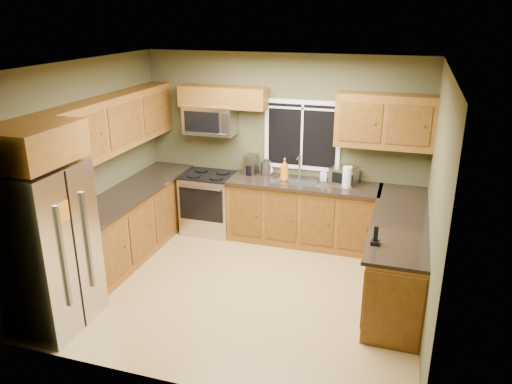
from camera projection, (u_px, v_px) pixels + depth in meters
The scene contains 29 objects.
floor at pixel (244, 287), 6.22m from camera, with size 4.20×4.20×0.00m, color #A17D47.
ceiling at pixel (242, 65), 5.29m from camera, with size 4.20×4.20×0.00m, color white.
back_wall at pixel (282, 147), 7.37m from camera, with size 4.20×4.20×0.00m, color #464529.
front_wall at pixel (173, 253), 4.14m from camera, with size 4.20×4.20×0.00m, color #464529.
left_wall at pixel (87, 169), 6.34m from camera, with size 3.60×3.60×0.00m, color #464529.
right_wall at pixel (434, 205), 5.17m from camera, with size 3.60×3.60×0.00m, color #464529.
window at pixel (302, 135), 7.20m from camera, with size 1.12×0.03×1.02m.
base_cabinets_left at pixel (133, 222), 6.99m from camera, with size 0.60×2.65×0.90m, color brown.
countertop_left at pixel (132, 191), 6.83m from camera, with size 0.65×2.65×0.04m, color black.
base_cabinets_back at pixel (303, 214), 7.29m from camera, with size 2.17×0.60×0.90m, color brown.
countertop_back at pixel (304, 184), 7.11m from camera, with size 2.17×0.65×0.04m, color black.
base_cabinets_peninsula at pixel (398, 256), 6.05m from camera, with size 0.60×2.52×0.90m.
countertop_peninsula at pixel (400, 220), 5.90m from camera, with size 0.65×2.50×0.04m, color black.
upper_cabinets_left at pixel (115, 123), 6.55m from camera, with size 0.33×2.65×0.72m, color brown.
upper_cabinets_back_left at pixel (223, 97), 7.21m from camera, with size 1.30×0.33×0.30m, color brown.
upper_cabinets_back_right at pixel (385, 121), 6.64m from camera, with size 1.30×0.33×0.72m, color brown.
upper_cabinet_over_fridge at pixel (30, 144), 4.84m from camera, with size 0.72×0.90×0.38m, color brown.
refrigerator at pixel (47, 248), 5.23m from camera, with size 0.74×0.90×1.80m.
range at pixel (210, 202), 7.67m from camera, with size 0.76×0.69×0.94m.
microwave at pixel (210, 120), 7.36m from camera, with size 0.76×0.41×0.42m.
sink at pixel (296, 181), 7.15m from camera, with size 0.60×0.42×0.36m.
toaster_oven at pixel (344, 176), 7.04m from camera, with size 0.42×0.36×0.23m.
coffee_maker at pixel (251, 165), 7.44m from camera, with size 0.18×0.24×0.29m.
kettle at pixel (266, 167), 7.39m from camera, with size 0.18×0.18×0.27m.
paper_towel_roll at pixel (347, 177), 6.87m from camera, with size 0.14×0.14×0.33m.
soap_bottle_a at pixel (285, 169), 7.15m from camera, with size 0.13×0.13×0.33m, color orange.
soap_bottle_b at pixel (324, 175), 7.16m from camera, with size 0.08×0.08×0.17m, color white.
soap_bottle_c at pixel (269, 169), 7.44m from camera, with size 0.13×0.13×0.16m, color white.
cordless_phone at pixel (375, 239), 5.21m from camera, with size 0.09×0.09×0.20m.
Camera 1 is at (1.77, -5.14, 3.25)m, focal length 35.00 mm.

